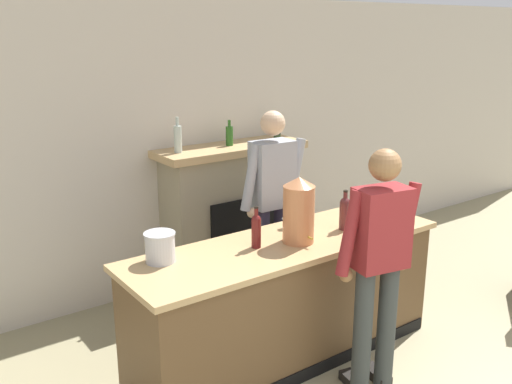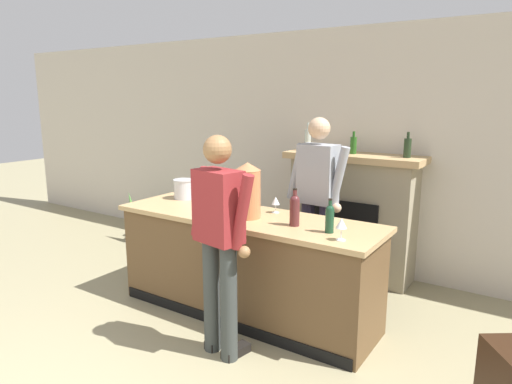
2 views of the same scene
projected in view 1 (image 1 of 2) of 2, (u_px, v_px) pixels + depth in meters
The scene contains 12 objects.
wall_back_panel at pixel (197, 145), 5.52m from camera, with size 12.00×0.07×2.75m.
bar_counter at pixel (286, 300), 4.31m from camera, with size 2.51×0.76×0.95m.
fireplace_stone at pixel (231, 213), 5.62m from camera, with size 1.50×0.52×1.71m.
person_customer at pixel (378, 263), 3.79m from camera, with size 0.65×0.36×1.73m.
person_bartender at pixel (272, 204), 4.91m from camera, with size 0.66×0.32×1.81m.
copper_dispenser at pixel (299, 210), 4.11m from camera, with size 0.23×0.27×0.49m.
ice_bucket_steel at pixel (160, 247), 3.79m from camera, with size 0.21×0.21×0.20m.
wine_bottle_chardonnay_pale at pixel (376, 208), 4.57m from camera, with size 0.07×0.07×0.27m.
wine_bottle_riesling_slim at pixel (256, 229), 4.03m from camera, with size 0.07×0.07×0.30m.
wine_bottle_cabernet_heavy at pixel (345, 212), 4.40m from camera, with size 0.08×0.08×0.31m.
wine_glass_front_right at pixel (287, 215), 4.43m from camera, with size 0.08×0.08×0.15m.
wine_glass_near_bucket at pixel (401, 208), 4.56m from camera, with size 0.08×0.08×0.17m.
Camera 1 is at (-2.74, -0.63, 2.45)m, focal length 40.00 mm.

